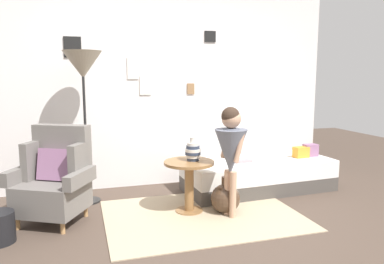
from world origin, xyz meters
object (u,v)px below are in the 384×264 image
(person_child, at_px, (231,147))
(book_on_daybed, at_px, (242,161))
(side_table, at_px, (189,176))
(vase_striped, at_px, (193,151))
(daybed, at_px, (258,175))
(demijohn_near, at_px, (225,198))
(armchair, at_px, (55,179))
(floor_lamp, at_px, (83,70))

(person_child, height_order, book_on_daybed, person_child)
(side_table, bearing_deg, vase_striped, 26.08)
(daybed, xyz_separation_m, book_on_daybed, (-0.26, -0.05, 0.22))
(side_table, relative_size, book_on_daybed, 2.56)
(demijohn_near, bearing_deg, vase_striped, 151.87)
(armchair, distance_m, side_table, 1.38)
(vase_striped, bearing_deg, demijohn_near, -28.13)
(person_child, bearing_deg, armchair, 166.15)
(armchair, distance_m, vase_striped, 1.45)
(daybed, relative_size, vase_striped, 7.56)
(armchair, distance_m, demijohn_near, 1.79)
(vase_striped, height_order, floor_lamp, floor_lamp)
(daybed, height_order, demijohn_near, demijohn_near)
(person_child, bearing_deg, demijohn_near, 92.29)
(armchair, height_order, vase_striped, armchair)
(floor_lamp, xyz_separation_m, demijohn_near, (1.41, -0.81, -1.37))
(demijohn_near, bearing_deg, floor_lamp, 150.25)
(vase_striped, distance_m, demijohn_near, 0.62)
(floor_lamp, height_order, demijohn_near, floor_lamp)
(side_table, distance_m, floor_lamp, 1.68)
(side_table, distance_m, vase_striped, 0.28)
(person_child, distance_m, book_on_daybed, 0.91)
(demijohn_near, bearing_deg, person_child, -87.71)
(side_table, height_order, floor_lamp, floor_lamp)
(person_child, relative_size, demijohn_near, 2.88)
(vase_striped, bearing_deg, person_child, -41.67)
(person_child, xyz_separation_m, demijohn_near, (-0.00, 0.12, -0.58))
(armchair, xyz_separation_m, person_child, (1.74, -0.43, 0.31))
(vase_striped, relative_size, book_on_daybed, 1.17)
(armchair, xyz_separation_m, demijohn_near, (1.74, -0.31, -0.28))
(daybed, height_order, person_child, person_child)
(book_on_daybed, bearing_deg, armchair, -172.57)
(vase_striped, distance_m, book_on_daybed, 0.92)
(person_child, bearing_deg, floor_lamp, 146.91)
(armchair, relative_size, person_child, 0.83)
(daybed, xyz_separation_m, demijohn_near, (-0.72, -0.65, -0.04))
(armchair, bearing_deg, person_child, -13.85)
(floor_lamp, bearing_deg, demijohn_near, -29.75)
(armchair, height_order, person_child, person_child)
(side_table, height_order, vase_striped, vase_striped)
(daybed, distance_m, book_on_daybed, 0.34)
(book_on_daybed, bearing_deg, daybed, 10.96)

